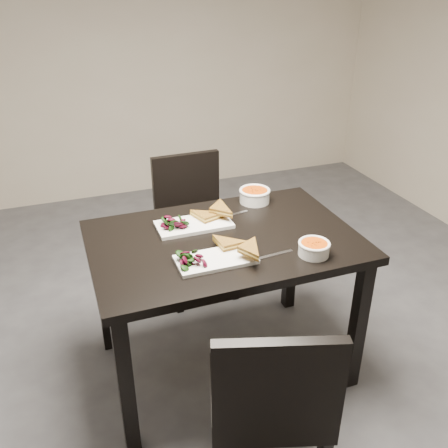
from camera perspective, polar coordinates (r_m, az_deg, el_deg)
name	(u,v)px	position (r m, az deg, el deg)	size (l,w,h in m)	color
ground	(182,390)	(2.53, -4.94, -18.76)	(5.00, 5.00, 0.00)	#47474C
table	(224,256)	(2.25, 0.00, -3.81)	(1.20, 0.80, 0.75)	black
chair_near	(271,401)	(1.82, 5.52, -19.90)	(0.53, 0.53, 0.85)	black
chair_far	(193,217)	(2.99, -3.68, 0.88)	(0.43, 0.43, 0.85)	black
plate_near	(216,260)	(2.03, -0.98, -4.18)	(0.33, 0.17, 0.02)	white
sandwich_near	(229,248)	(2.04, 0.60, -2.80)	(0.17, 0.12, 0.05)	olive
salad_near	(192,257)	(1.98, -3.72, -3.93)	(0.10, 0.09, 0.05)	black
soup_bowl_near	(314,248)	(2.09, 10.49, -2.73)	(0.14, 0.14, 0.06)	white
cutlery_near	(274,255)	(2.08, 5.86, -3.61)	(0.18, 0.02, 0.00)	silver
plate_far	(194,225)	(2.30, -3.54, -0.07)	(0.35, 0.18, 0.02)	white
sandwich_far	(208,217)	(2.29, -1.91, 0.86)	(0.18, 0.13, 0.06)	olive
salad_far	(173,222)	(2.26, -5.99, 0.27)	(0.11, 0.10, 0.05)	black
soup_bowl_far	(255,195)	(2.54, 3.61, 3.44)	(0.16, 0.16, 0.07)	white
cutlery_far	(232,215)	(2.41, 0.94, 1.07)	(0.18, 0.02, 0.00)	silver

